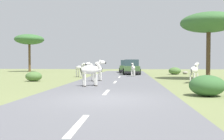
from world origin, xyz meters
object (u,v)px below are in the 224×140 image
object	(u,v)px
zebra_0	(133,68)
zebra_1	(80,68)
zebra_3	(194,70)
bush_2	(175,71)
tree_2	(29,40)
zebra_4	(91,70)
bush_4	(34,76)
bush_3	(207,86)
car_0	(127,67)
rock_1	(185,73)
zebra_2	(95,69)
car_1	(131,67)
tree_3	(209,23)

from	to	relation	value
zebra_0	zebra_1	size ratio (longest dim) A/B	1.01
zebra_3	bush_2	distance (m)	12.75
tree_2	zebra_4	bearing A→B (deg)	-59.69
bush_4	bush_3	bearing A→B (deg)	-35.18
zebra_0	bush_2	size ratio (longest dim) A/B	1.02
zebra_4	car_0	distance (m)	21.02
zebra_0	bush_3	world-z (taller)	zebra_0
tree_2	rock_1	size ratio (longest dim) A/B	9.08
rock_1	bush_4	bearing A→B (deg)	-137.35
zebra_0	tree_2	distance (m)	21.07
zebra_2	bush_3	xyz separation A→B (m)	(5.89, -7.42, -0.47)
car_1	car_0	bearing A→B (deg)	-86.01
tree_3	rock_1	size ratio (longest dim) A/B	8.65
zebra_2	zebra_4	size ratio (longest dim) A/B	0.92
car_0	bush_3	xyz separation A→B (m)	(3.89, -24.43, -0.40)
zebra_0	tree_2	size ratio (longest dim) A/B	0.25
zebra_2	bush_3	size ratio (longest dim) A/B	0.97
car_1	bush_2	distance (m)	5.28
zebra_4	car_0	world-z (taller)	car_0
tree_2	tree_3	distance (m)	27.89
zebra_1	tree_2	xyz separation A→B (m)	(-11.07, 13.95, 4.18)
bush_2	bush_3	distance (m)	19.49
zebra_0	bush_4	xyz separation A→B (m)	(-7.59, -6.80, -0.51)
zebra_3	tree_2	xyz separation A→B (m)	(-20.45, 20.38, 4.16)
zebra_1	bush_2	distance (m)	12.00
tree_3	rock_1	distance (m)	10.83
zebra_0	rock_1	size ratio (longest dim) A/B	2.27
car_1	tree_3	xyz separation A→B (m)	(6.50, -8.00, 3.91)
zebra_0	tree_2	bearing A→B (deg)	-30.49
rock_1	bush_2	bearing A→B (deg)	-143.26
zebra_3	bush_3	bearing A→B (deg)	-67.71
zebra_1	tree_3	distance (m)	12.39
tree_3	bush_4	distance (m)	14.92
bush_4	zebra_3	bearing A→B (deg)	-4.03
tree_2	bush_4	bearing A→B (deg)	-66.09
car_1	bush_3	distance (m)	18.96
tree_3	bush_3	xyz separation A→B (m)	(-3.25, -10.68, -4.31)
rock_1	tree_2	bearing A→B (deg)	163.88
car_0	car_1	distance (m)	5.79
bush_4	zebra_4	bearing A→B (deg)	-38.25
tree_2	car_0	bearing A→B (deg)	-9.67
bush_4	car_1	bearing A→B (deg)	56.43
tree_3	bush_2	world-z (taller)	tree_3
zebra_1	car_1	size ratio (longest dim) A/B	0.33
tree_3	rock_1	xyz separation A→B (m)	(0.18, 9.81, -4.58)
zebra_4	bush_4	bearing A→B (deg)	-159.85
zebra_3	car_1	size ratio (longest dim) A/B	0.34
bush_4	rock_1	distance (m)	19.15
zebra_3	zebra_4	distance (m)	7.40
car_0	bush_4	bearing A→B (deg)	69.18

